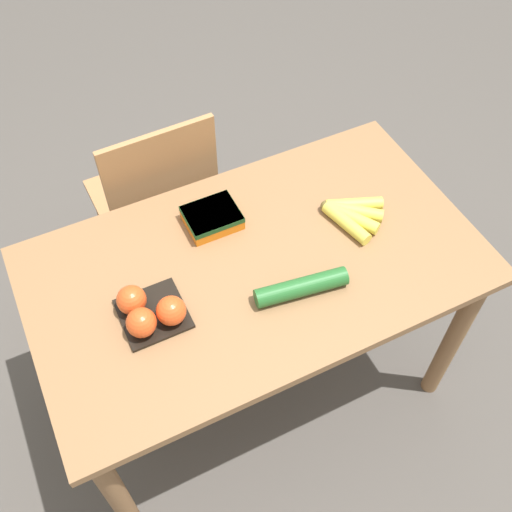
{
  "coord_description": "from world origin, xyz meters",
  "views": [
    {
      "loc": [
        -0.45,
        -0.92,
        2.13
      ],
      "look_at": [
        0.0,
        0.0,
        0.79
      ],
      "focal_mm": 42.0,
      "sensor_mm": 36.0,
      "label": 1
    }
  ],
  "objects": [
    {
      "name": "chair",
      "position": [
        -0.12,
        0.59,
        0.49
      ],
      "size": [
        0.43,
        0.41,
        0.92
      ],
      "rotation": [
        0.0,
        0.0,
        3.17
      ],
      "color": "#A87547",
      "rests_on": "ground_plane"
    },
    {
      "name": "carrot_bag",
      "position": [
        -0.05,
        0.19,
        0.79
      ],
      "size": [
        0.16,
        0.13,
        0.05
      ],
      "color": "orange",
      "rests_on": "dining_table"
    },
    {
      "name": "ground_plane",
      "position": [
        0.0,
        0.0,
        0.0
      ],
      "size": [
        12.0,
        12.0,
        0.0
      ],
      "primitive_type": "plane",
      "color": "#4C4742"
    },
    {
      "name": "tomato_pack",
      "position": [
        -0.34,
        -0.05,
        0.8
      ],
      "size": [
        0.17,
        0.17,
        0.09
      ],
      "color": "black",
      "rests_on": "dining_table"
    },
    {
      "name": "banana_bunch",
      "position": [
        0.33,
        0.03,
        0.78
      ],
      "size": [
        0.19,
        0.19,
        0.04
      ],
      "color": "brown",
      "rests_on": "dining_table"
    },
    {
      "name": "cucumber_near",
      "position": [
        0.07,
        -0.15,
        0.79
      ],
      "size": [
        0.27,
        0.09,
        0.05
      ],
      "color": "#236028",
      "rests_on": "dining_table"
    },
    {
      "name": "dining_table",
      "position": [
        0.0,
        0.0,
        0.64
      ],
      "size": [
        1.3,
        0.75,
        0.76
      ],
      "color": "olive",
      "rests_on": "ground_plane"
    }
  ]
}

